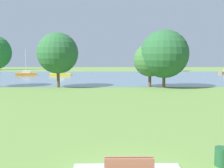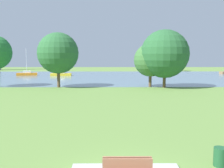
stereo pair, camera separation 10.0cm
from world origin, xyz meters
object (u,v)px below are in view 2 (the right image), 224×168
Objects in this scene: bench_facing_water at (127,168)px; tree_mid_shore at (58,53)px; litter_bin at (220,157)px; tree_west_near at (150,60)px; sailboat_yellow at (61,74)px; tree_east_near at (165,54)px; sailboat_orange at (27,74)px.

bench_facing_water is 0.22× the size of tree_mid_shore.
bench_facing_water reaches higher than litter_bin.
litter_bin is 29.02m from tree_west_near.
sailboat_yellow is (-12.20, 52.31, -0.02)m from bench_facing_water.
sailboat_yellow is 30.61m from tree_east_near.
sailboat_yellow is at bearing 103.12° from bench_facing_water.
sailboat_orange is (-20.66, 53.85, -0.01)m from bench_facing_water.
tree_west_near is (17.56, -22.27, 3.59)m from sailboat_yellow.
tree_east_near is (15.63, -0.53, -0.11)m from tree_mid_shore.
sailboat_orange is at bearing 110.99° from bench_facing_water.
tree_west_near is at bearing 1.52° from tree_mid_shore.
litter_bin is at bearing -92.64° from tree_west_near.
tree_mid_shore reaches higher than bench_facing_water.
bench_facing_water is 0.28× the size of sailboat_orange.
litter_bin is at bearing -72.36° from sailboat_yellow.
sailboat_yellow is at bearing 107.64° from litter_bin.
tree_east_near is (27.96, -24.70, 4.49)m from sailboat_orange.
sailboat_orange reaches higher than bench_facing_water.
sailboat_orange is at bearing 137.53° from tree_west_near.
tree_mid_shore is 13.73m from tree_west_near.
tree_east_near is (3.27, 27.87, 4.55)m from litter_bin.
tree_mid_shore reaches higher than sailboat_yellow.
bench_facing_water is 0.21× the size of tree_east_near.
sailboat_orange is at bearing 138.54° from tree_east_near.
tree_west_near is at bearing 79.88° from bench_facing_water.
tree_mid_shore is 15.63m from tree_east_near.
tree_west_near is at bearing -42.47° from sailboat_orange.
sailboat_yellow reaches higher than litter_bin.
tree_east_near reaches higher than tree_west_near.
tree_mid_shore is (3.87, -22.64, 4.62)m from sailboat_yellow.
tree_east_near is (1.94, -0.89, 0.92)m from tree_west_near.
bench_facing_water is at bearing -74.34° from tree_mid_shore.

